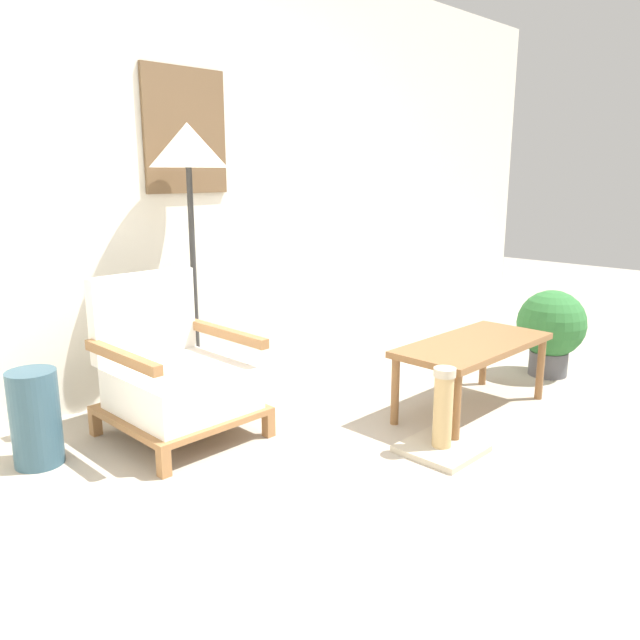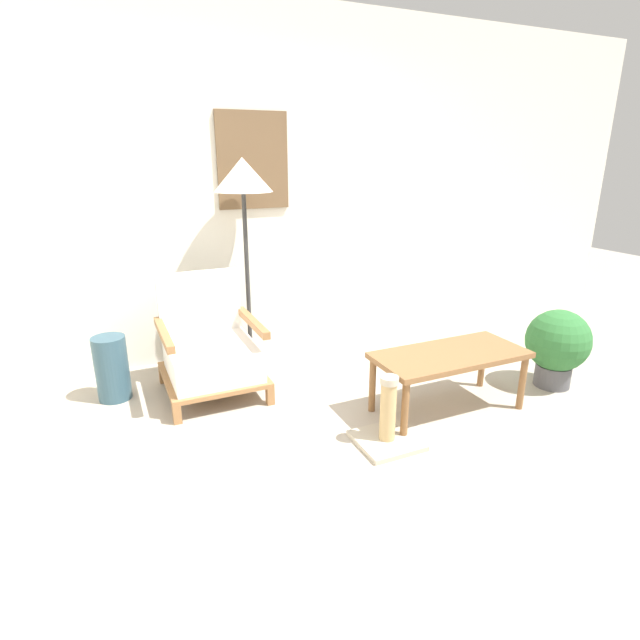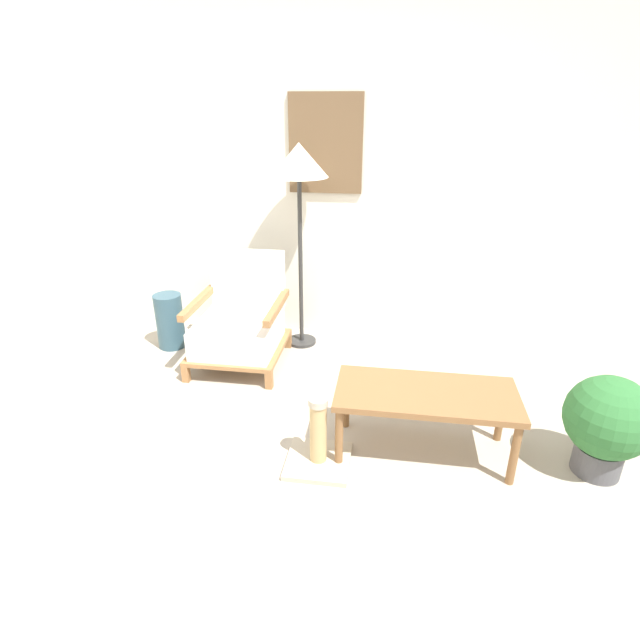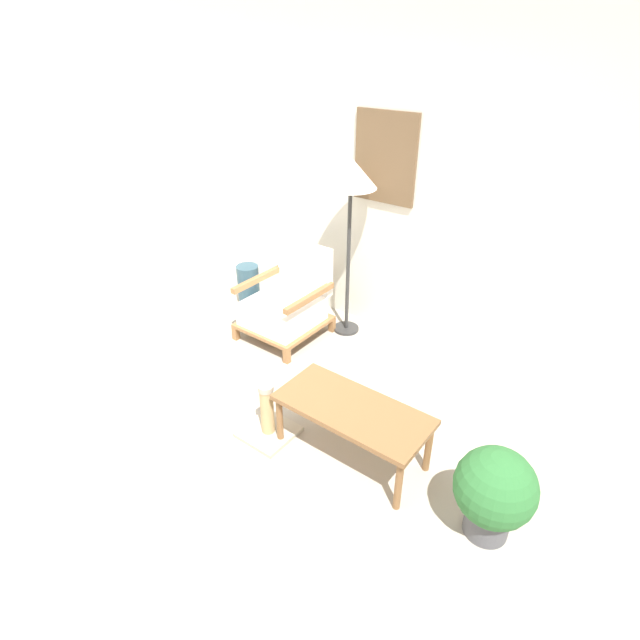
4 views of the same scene
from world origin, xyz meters
name	(u,v)px [view 4 (image 4 of 4)]	position (x,y,z in m)	size (l,w,h in m)	color
ground_plane	(196,457)	(0.00, 0.00, 0.00)	(14.00, 14.00, 0.00)	#A89E8E
wall_back	(384,181)	(0.00, 2.23, 1.35)	(8.00, 0.09, 2.70)	silver
wall_left	(27,177)	(-2.52, 0.50, 1.35)	(0.06, 8.00, 2.70)	silver
armchair	(287,304)	(-0.53, 1.56, 0.31)	(0.66, 0.69, 0.81)	olive
floor_lamp	(351,181)	(-0.14, 1.93, 1.39)	(0.43, 0.43, 1.58)	#2D2D2D
coffee_table	(352,413)	(0.80, 0.64, 0.35)	(0.99, 0.45, 0.40)	brown
vase	(249,287)	(-1.17, 1.71, 0.22)	(0.22, 0.22, 0.45)	#2D4C5B
potted_plant	(494,491)	(1.73, 0.62, 0.32)	(0.44, 0.44, 0.57)	#4C4C51
scratching_post	(268,420)	(0.23, 0.46, 0.12)	(0.35, 0.35, 0.42)	#B2A893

